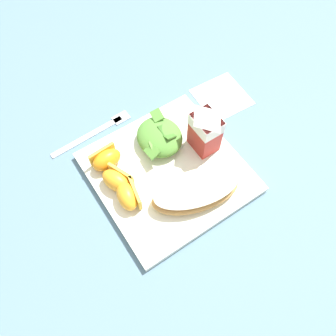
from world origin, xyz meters
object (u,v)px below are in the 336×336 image
Objects in this scene: milk_carton at (206,128)px; orange_wedge_middle at (117,180)px; cheesy_pizza_bread at (196,191)px; metal_fork at (98,131)px; green_salad_pile at (160,137)px; orange_wedge_rear at (128,195)px; white_plate at (168,172)px; paper_napkin at (222,97)px; orange_wedge_front at (106,159)px.

milk_carton is 0.20m from orange_wedge_middle.
metal_fork is at bearing -161.62° from cheesy_pizza_bread.
green_salad_pile reaches higher than orange_wedge_rear.
cheesy_pizza_bread is 2.82× the size of orange_wedge_rear.
green_salad_pile reaches higher than cheesy_pizza_bread.
white_plate is at bearing -169.83° from cheesy_pizza_bread.
milk_carton is at bearing 96.27° from orange_wedge_rear.
orange_wedge_middle is 0.63× the size of paper_napkin.
milk_carton reaches higher than orange_wedge_middle.
paper_napkin is at bearing 109.36° from orange_wedge_rear.
orange_wedge_middle is at bearing -95.52° from milk_carton.
cheesy_pizza_bread is 2.68× the size of orange_wedge_middle.
orange_wedge_front is (-0.01, -0.12, -0.00)m from green_salad_pile.
orange_wedge_rear is (0.04, 0.00, 0.00)m from orange_wedge_middle.
cheesy_pizza_bread is 0.13m from orange_wedge_rear.
milk_carton reaches higher than paper_napkin.
orange_wedge_rear reaches higher than paper_napkin.
orange_wedge_middle is at bearing -77.39° from paper_napkin.
metal_fork is (-0.07, -0.28, 0.00)m from paper_napkin.
orange_wedge_rear reaches higher than metal_fork.
cheesy_pizza_bread is 0.19m from orange_wedge_front.
orange_wedge_rear is (0.09, -0.00, 0.00)m from orange_wedge_front.
green_salad_pile is at bearing -128.21° from milk_carton.
green_salad_pile is 0.13m from orange_wedge_middle.
green_salad_pile is 0.12m from orange_wedge_front.
orange_wedge_rear is at bearing -83.73° from milk_carton.
orange_wedge_rear is 0.33m from paper_napkin.
orange_wedge_front is 0.95× the size of orange_wedge_rear.
paper_napkin is at bearing 102.61° from orange_wedge_middle.
cheesy_pizza_bread is 0.27m from paper_napkin.
cheesy_pizza_bread is 0.12m from milk_carton.
milk_carton reaches higher than white_plate.
green_salad_pile is at bearing 106.86° from orange_wedge_middle.
white_plate is at bearing 96.76° from orange_wedge_rear.
paper_napkin is (-0.07, 0.31, -0.03)m from orange_wedge_middle.
orange_wedge_front and orange_wedge_rear have the same top height.
white_plate reaches higher than metal_fork.
orange_wedge_middle is at bearing -132.24° from cheesy_pizza_bread.
paper_napkin is at bearing 99.84° from green_salad_pile.
orange_wedge_middle is 0.15m from metal_fork.
metal_fork is (-0.18, 0.03, -0.03)m from orange_wedge_rear.
orange_wedge_middle reaches higher than white_plate.
paper_napkin is (-0.03, 0.19, -0.03)m from green_salad_pile.
milk_carton is (-0.08, 0.08, 0.04)m from cheesy_pizza_bread.
green_salad_pile is at bearing 175.97° from cheesy_pizza_bread.
orange_wedge_front is at bearing -86.47° from paper_napkin.
cheesy_pizza_bread reaches higher than metal_fork.
paper_napkin is at bearing 93.53° from orange_wedge_front.
cheesy_pizza_bread is 2.98× the size of orange_wedge_front.
orange_wedge_middle is at bearing -6.47° from orange_wedge_front.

